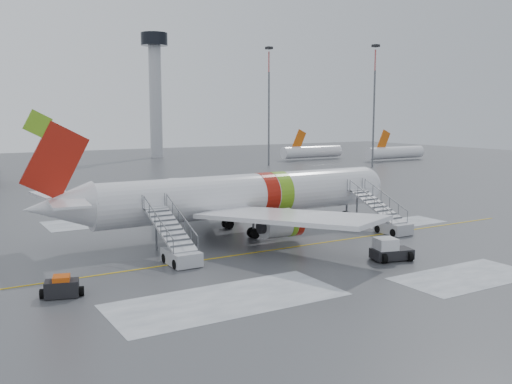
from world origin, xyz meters
TOP-DOWN VIEW (x-y plane):
  - ground at (0.00, 0.00)m, footprint 260.00×260.00m
  - airliner at (3.39, 6.02)m, footprint 35.03×32.97m
  - airstair_fwd at (15.72, -0.51)m, footprint 2.05×7.70m
  - airstair_aft at (-5.11, -0.51)m, footprint 2.05×7.70m
  - pushback_tug at (8.70, -8.11)m, footprint 3.27×2.77m
  - baggage_tractor at (-14.22, -4.49)m, footprint 2.64×1.67m
  - control_tower at (30.00, 95.00)m, footprint 6.40×6.40m
  - light_mast_far_ne at (42.00, 62.00)m, footprint 1.20×1.20m
  - light_mast_far_e at (58.00, 48.00)m, footprint 1.20×1.20m
  - distant_aircraft at (62.50, 64.00)m, footprint 35.00×18.00m

SIDE VIEW (x-z plane):
  - ground at x=0.00m, z-range 0.00..0.00m
  - distant_aircraft at x=62.50m, z-range -4.00..4.00m
  - baggage_tractor at x=-14.22m, z-range -0.10..1.21m
  - pushback_tug at x=8.70m, z-range -0.10..1.60m
  - airstair_fwd at x=15.72m, z-range -0.68..2.81m
  - airstair_aft at x=-5.11m, z-range -0.68..2.81m
  - airliner at x=3.39m, z-range -2.17..9.01m
  - light_mast_far_ne at x=42.00m, z-range 1.71..25.96m
  - light_mast_far_e at x=58.00m, z-range 1.71..25.96m
  - control_tower at x=30.00m, z-range 3.75..33.75m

